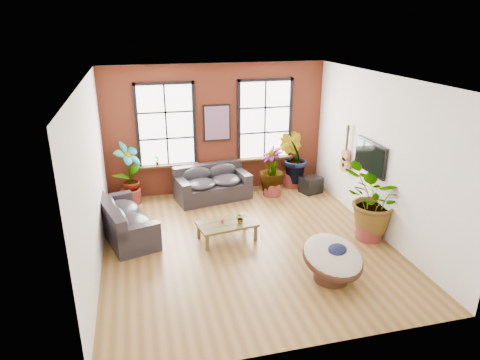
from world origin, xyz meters
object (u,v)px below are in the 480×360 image
at_px(coffee_table, 227,225).
at_px(papasan_chair, 333,258).
at_px(sofa_left, 123,220).
at_px(sofa_back, 212,184).

distance_m(coffee_table, papasan_chair, 2.52).
relative_size(sofa_left, papasan_chair, 1.54).
relative_size(sofa_back, coffee_table, 1.54).
relative_size(sofa_left, coffee_table, 1.71).
xyz_separation_m(sofa_back, papasan_chair, (1.45, -4.38, 0.04)).
bearing_deg(sofa_back, papasan_chair, -82.18).
distance_m(sofa_left, papasan_chair, 4.63).
bearing_deg(papasan_chair, sofa_back, 85.09).
bearing_deg(sofa_left, sofa_back, -70.55).
bearing_deg(coffee_table, sofa_left, 152.66).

